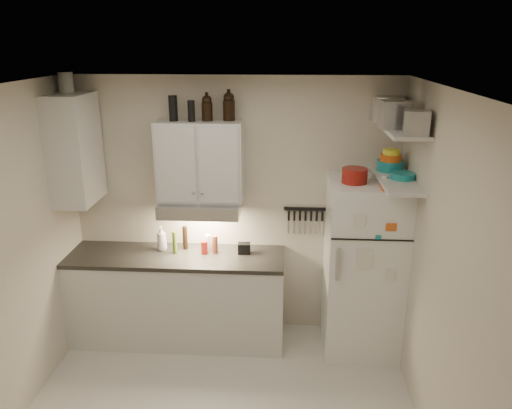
{
  "coord_description": "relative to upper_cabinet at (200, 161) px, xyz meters",
  "views": [
    {
      "loc": [
        0.5,
        -3.18,
        2.9
      ],
      "look_at": [
        0.25,
        0.9,
        1.55
      ],
      "focal_mm": 35.0,
      "sensor_mm": 36.0,
      "label": 1
    }
  ],
  "objects": [
    {
      "name": "stock_pot",
      "position": [
        1.69,
        0.05,
        0.5
      ],
      "size": [
        0.37,
        0.37,
        0.21
      ],
      "primitive_type": "cylinder",
      "rotation": [
        0.0,
        0.0,
        0.32
      ],
      "color": "silver",
      "rests_on": "shelf_hi"
    },
    {
      "name": "oil_bottle",
      "position": [
        -0.26,
        -0.09,
        -0.79
      ],
      "size": [
        0.05,
        0.05,
        0.22
      ],
      "primitive_type": "cylinder",
      "rotation": [
        0.0,
        0.0,
        0.07
      ],
      "color": "#3F5715",
      "rests_on": "countertop"
    },
    {
      "name": "spice_jar",
      "position": [
        1.65,
        -0.31,
        -0.08
      ],
      "size": [
        0.06,
        0.06,
        0.09
      ],
      "primitive_type": "cylinder",
      "rotation": [
        0.0,
        0.0,
        -0.04
      ],
      "color": "silver",
      "rests_on": "fridge"
    },
    {
      "name": "thermos_a",
      "position": [
        -0.06,
        -0.04,
        0.47
      ],
      "size": [
        0.07,
        0.07,
        0.19
      ],
      "primitive_type": "cylinder",
      "rotation": [
        0.0,
        0.0,
        0.04
      ],
      "color": "black",
      "rests_on": "upper_cabinet"
    },
    {
      "name": "countertop",
      "position": [
        -0.25,
        -0.14,
        -0.93
      ],
      "size": [
        2.1,
        0.62,
        0.04
      ],
      "primitive_type": "cube",
      "color": "#272521",
      "rests_on": "base_cabinet"
    },
    {
      "name": "growler_b",
      "position": [
        0.27,
        0.04,
        0.51
      ],
      "size": [
        0.14,
        0.14,
        0.26
      ],
      "primitive_type": null,
      "rotation": [
        0.0,
        0.0,
        -0.27
      ],
      "color": "black",
      "rests_on": "upper_cabinet"
    },
    {
      "name": "caddy",
      "position": [
        0.41,
        -0.05,
        -0.85
      ],
      "size": [
        0.13,
        0.1,
        0.1
      ],
      "primitive_type": "cube",
      "rotation": [
        0.0,
        0.0,
        0.07
      ],
      "color": "black",
      "rests_on": "countertop"
    },
    {
      "name": "shelf_lo",
      "position": [
        1.75,
        -0.31,
        -0.07
      ],
      "size": [
        0.3,
        0.95,
        0.03
      ],
      "primitive_type": "cube",
      "color": "silver",
      "rests_on": "right_wall"
    },
    {
      "name": "side_cabinet",
      "position": [
        -1.14,
        -0.14,
        0.12
      ],
      "size": [
        0.33,
        0.55,
        1.0
      ],
      "primitive_type": "cube",
      "color": "silver",
      "rests_on": "left_wall"
    },
    {
      "name": "plates",
      "position": [
        1.8,
        -0.34,
        -0.02
      ],
      "size": [
        0.22,
        0.22,
        0.05
      ],
      "primitive_type": "cylinder",
      "rotation": [
        0.0,
        0.0,
        -0.07
      ],
      "color": "teal",
      "rests_on": "shelf_lo"
    },
    {
      "name": "red_jar",
      "position": [
        0.02,
        -0.09,
        -0.84
      ],
      "size": [
        0.08,
        0.08,
        0.13
      ],
      "primitive_type": "cylinder",
      "rotation": [
        0.0,
        0.0,
        0.35
      ],
      "color": "maroon",
      "rests_on": "countertop"
    },
    {
      "name": "shelf_hi",
      "position": [
        1.75,
        -0.31,
        0.38
      ],
      "size": [
        0.3,
        0.95,
        0.03
      ],
      "primitive_type": "cube",
      "color": "silver",
      "rests_on": "right_wall"
    },
    {
      "name": "thermos_b",
      "position": [
        -0.23,
        -0.02,
        0.49
      ],
      "size": [
        0.09,
        0.09,
        0.23
      ],
      "primitive_type": "cylinder",
      "rotation": [
        0.0,
        0.0,
        -0.13
      ],
      "color": "black",
      "rests_on": "upper_cabinet"
    },
    {
      "name": "fridge",
      "position": [
        1.55,
        -0.18,
        -0.98
      ],
      "size": [
        0.7,
        0.68,
        1.7
      ],
      "primitive_type": "cube",
      "color": "white",
      "rests_on": "floor"
    },
    {
      "name": "clear_bottle",
      "position": [
        0.05,
        -0.0,
        -0.82
      ],
      "size": [
        0.07,
        0.07,
        0.16
      ],
      "primitive_type": "cylinder",
      "rotation": [
        0.0,
        0.0,
        -0.33
      ],
      "color": "silver",
      "rests_on": "countertop"
    },
    {
      "name": "upper_cabinet",
      "position": [
        0.0,
        0.0,
        0.0
      ],
      "size": [
        0.8,
        0.33,
        0.75
      ],
      "primitive_type": "cube",
      "color": "silver",
      "rests_on": "back_wall"
    },
    {
      "name": "book_stack",
      "position": [
        1.7,
        -0.38,
        -0.09
      ],
      "size": [
        0.19,
        0.23,
        0.07
      ],
      "primitive_type": "cube",
      "rotation": [
        0.0,
        0.0,
        -0.06
      ],
      "color": "orange",
      "rests_on": "fridge"
    },
    {
      "name": "range_hood",
      "position": [
        0.0,
        -0.06,
        -0.44
      ],
      "size": [
        0.76,
        0.46,
        0.12
      ],
      "primitive_type": "cube",
      "color": "silver",
      "rests_on": "back_wall"
    },
    {
      "name": "pepper_mill",
      "position": [
        0.13,
        -0.07,
        -0.82
      ],
      "size": [
        0.06,
        0.06,
        0.18
      ],
      "primitive_type": "cylinder",
      "rotation": [
        0.0,
        0.0,
        -0.09
      ],
      "color": "brown",
      "rests_on": "countertop"
    },
    {
      "name": "bowl_orange",
      "position": [
        1.74,
        -0.08,
        0.08
      ],
      "size": [
        0.19,
        0.19,
        0.06
      ],
      "primitive_type": "cylinder",
      "color": "#D65414",
      "rests_on": "bowl_teal"
    },
    {
      "name": "tin_a",
      "position": [
        1.67,
        -0.38,
        0.5
      ],
      "size": [
        0.24,
        0.22,
        0.22
      ],
      "primitive_type": "cube",
      "rotation": [
        0.0,
        0.0,
        0.09
      ],
      "color": "#AAAAAD",
      "rests_on": "shelf_hi"
    },
    {
      "name": "vinegar_bottle",
      "position": [
        -0.18,
        0.02,
        -0.78
      ],
      "size": [
        0.05,
        0.05,
        0.24
      ],
      "primitive_type": "cylinder",
      "rotation": [
        0.0,
        0.0,
        -0.01
      ],
      "color": "black",
      "rests_on": "countertop"
    },
    {
      "name": "knife_strip",
      "position": [
        1.0,
        0.15,
        -0.51
      ],
      "size": [
        0.42,
        0.02,
        0.03
      ],
      "primitive_type": "cube",
      "color": "black",
      "rests_on": "back_wall"
    },
    {
      "name": "dutch_oven",
      "position": [
        1.41,
        -0.22,
        -0.06
      ],
      "size": [
        0.25,
        0.25,
        0.13
      ],
      "primitive_type": "cylinder",
      "rotation": [
        0.0,
        0.0,
        -0.13
      ],
      "color": "maroon",
      "rests_on": "fridge"
    },
    {
      "name": "bowl_teal",
      "position": [
        1.74,
        -0.06,
        -0.0
      ],
      "size": [
        0.24,
        0.24,
        0.1
      ],
      "primitive_type": "cylinder",
      "color": "teal",
      "rests_on": "shelf_lo"
    },
    {
      "name": "base_cabinet",
      "position": [
        -0.25,
        -0.14,
        -1.39
      ],
      "size": [
        2.1,
        0.6,
        0.88
      ],
      "primitive_type": "cube",
      "color": "silver",
      "rests_on": "floor"
    },
    {
      "name": "ceiling",
      "position": [
        0.3,
        -1.33,
        0.78
      ],
      "size": [
        3.2,
        3.0,
        0.02
      ],
      "primitive_type": "cube",
      "color": "white",
      "rests_on": "ground"
    },
    {
      "name": "side_jar",
      "position": [
        -1.2,
        -0.01,
        0.72
      ],
      "size": [
        0.16,
        0.16,
        0.18
      ],
      "primitive_type": "cylinder",
      "rotation": [
        0.0,
        0.0,
        -0.18
      ],
      "color": "silver",
      "rests_on": "side_cabinet"
    },
    {
      "name": "bowl_yellow",
      "position": [
        1.74,
        -0.08,
        0.13
      ],
      "size": [
        0.15,
        0.15,
        0.05
      ],
      "primitive_type": "cylinder",
      "color": "yellow",
      "rests_on": "bowl_orange"
    },
    {
      "name": "tin_b",
      "position": [
        1.78,
        -0.68,
        0.48
      ],
      "size": [
        0.22,
        0.22,
        0.19
      ],
      "primitive_type": "cube",
      "rotation": [
        0.0,
        0.0,
        -0.17
      ],
      "color": "#AAAAAD",
      "rests_on": "shelf_hi"
    },
    {
      "name": "back_wall",
      "position": [
        0.3,
        0.18,
        -0.53
      ],
      "size": [
        3.2,
        0.02,
        2.6
      ],
      "primitive_type": "cube",
      "color": "beige",
      "rests_on": "ground"
    },
    {
      "name": "right_wall",
      "position": [
        1.91,
        -1.33,
        -0.53
      ],
      "size": [
        0.02,
        3.0,
        2.6
      ],
      "primitive_type": "cube",
      "color": "beige",
      "rests_on": "ground"
    },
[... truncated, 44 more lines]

